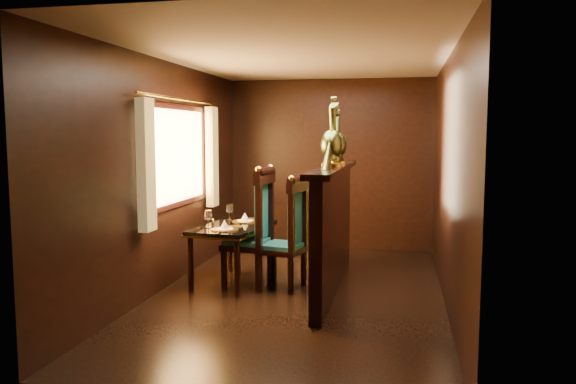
# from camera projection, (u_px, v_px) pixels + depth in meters

# --- Properties ---
(ground) EXTENTS (5.00, 5.00, 0.00)m
(ground) POSITION_uv_depth(u_px,v_px,m) (299.00, 294.00, 5.99)
(ground) COLOR black
(ground) RESTS_ON ground
(room_shell) EXTENTS (3.04, 5.04, 2.52)m
(room_shell) POSITION_uv_depth(u_px,v_px,m) (292.00, 146.00, 5.86)
(room_shell) COLOR black
(room_shell) RESTS_ON ground
(partition) EXTENTS (0.26, 2.70, 1.36)m
(partition) POSITION_uv_depth(u_px,v_px,m) (333.00, 225.00, 6.14)
(partition) COLOR black
(partition) RESTS_ON ground
(dining_table) EXTENTS (0.83, 1.21, 0.87)m
(dining_table) POSITION_uv_depth(u_px,v_px,m) (233.00, 231.00, 6.39)
(dining_table) COLOR black
(dining_table) RESTS_ON ground
(chair_left) EXTENTS (0.54, 0.56, 1.27)m
(chair_left) POSITION_uv_depth(u_px,v_px,m) (292.00, 230.00, 6.11)
(chair_left) COLOR black
(chair_left) RESTS_ON ground
(chair_right) EXTENTS (0.53, 0.55, 1.36)m
(chair_right) POSITION_uv_depth(u_px,v_px,m) (258.00, 224.00, 6.19)
(chair_right) COLOR black
(chair_right) RESTS_ON ground
(peacock_left) EXTENTS (0.23, 0.62, 0.74)m
(peacock_left) POSITION_uv_depth(u_px,v_px,m) (332.00, 131.00, 5.81)
(peacock_left) COLOR #1C5438
(peacock_left) RESTS_ON partition
(peacock_right) EXTENTS (0.22, 0.58, 0.69)m
(peacock_right) POSITION_uv_depth(u_px,v_px,m) (338.00, 134.00, 6.36)
(peacock_right) COLOR #1C5438
(peacock_right) RESTS_ON partition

